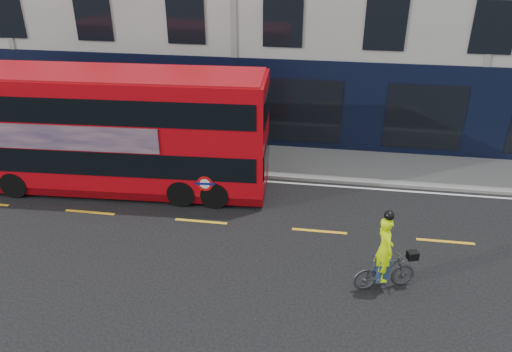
# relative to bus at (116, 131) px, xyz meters

# --- Properties ---
(ground) EXTENTS (120.00, 120.00, 0.00)m
(ground) POSITION_rel_bus_xyz_m (3.55, -3.47, -2.29)
(ground) COLOR black
(ground) RESTS_ON ground
(pavement) EXTENTS (60.00, 3.00, 0.12)m
(pavement) POSITION_rel_bus_xyz_m (3.55, 3.03, -2.23)
(pavement) COLOR slate
(pavement) RESTS_ON ground
(kerb) EXTENTS (60.00, 0.12, 0.13)m
(kerb) POSITION_rel_bus_xyz_m (3.55, 1.53, -2.23)
(kerb) COLOR gray
(kerb) RESTS_ON ground
(road_edge_line) EXTENTS (58.00, 0.10, 0.01)m
(road_edge_line) POSITION_rel_bus_xyz_m (3.55, 1.23, -2.29)
(road_edge_line) COLOR silver
(road_edge_line) RESTS_ON ground
(lane_dashes) EXTENTS (58.00, 0.12, 0.01)m
(lane_dashes) POSITION_rel_bus_xyz_m (3.55, -1.97, -2.29)
(lane_dashes) COLOR gold
(lane_dashes) RESTS_ON ground
(bus) EXTENTS (11.21, 3.04, 4.48)m
(bus) POSITION_rel_bus_xyz_m (0.00, 0.00, 0.00)
(bus) COLOR #B8070F
(bus) RESTS_ON ground
(cyclist) EXTENTS (1.86, 1.06, 2.49)m
(cyclist) POSITION_rel_bus_xyz_m (9.36, -4.53, -1.45)
(cyclist) COLOR #404244
(cyclist) RESTS_ON ground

